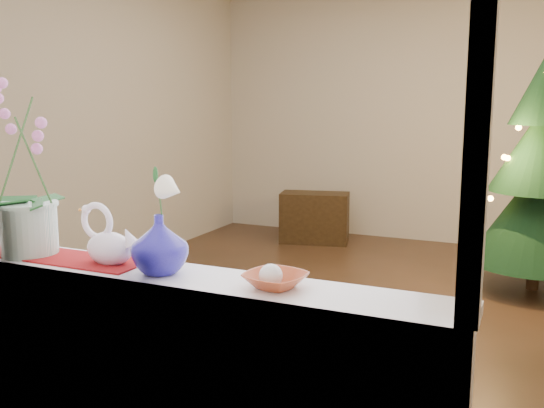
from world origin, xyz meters
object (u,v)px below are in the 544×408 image
(amber_dish, at_px, (275,281))
(xmas_tree, at_px, (541,172))
(swan, at_px, (109,236))
(side_table, at_px, (315,218))
(blue_vase, at_px, (159,240))
(paperweight, at_px, (271,276))
(orchid_pot, at_px, (25,168))

(amber_dish, relative_size, xmas_tree, 0.08)
(swan, bearing_deg, side_table, 86.38)
(amber_dish, relative_size, side_table, 0.22)
(swan, xyz_separation_m, xmas_tree, (1.36, 3.47, -0.08))
(blue_vase, bearing_deg, paperweight, 1.12)
(orchid_pot, relative_size, swan, 2.70)
(orchid_pot, xyz_separation_m, paperweight, (1.00, 0.00, -0.29))
(orchid_pot, bearing_deg, side_table, 95.97)
(orchid_pot, xyz_separation_m, swan, (0.36, 0.01, -0.22))
(side_table, bearing_deg, amber_dish, -84.41)
(paperweight, height_order, xmas_tree, xmas_tree)
(amber_dish, bearing_deg, blue_vase, -177.88)
(orchid_pot, bearing_deg, xmas_tree, 63.71)
(blue_vase, relative_size, paperweight, 3.06)
(blue_vase, relative_size, side_table, 0.32)
(paperweight, bearing_deg, side_table, 108.53)
(orchid_pot, distance_m, xmas_tree, 3.90)
(swan, xyz_separation_m, side_table, (-0.82, 4.31, -0.76))
(swan, distance_m, blue_vase, 0.23)
(orchid_pot, bearing_deg, amber_dish, 0.43)
(swan, relative_size, amber_dish, 1.53)
(amber_dish, distance_m, side_table, 4.60)
(blue_vase, xyz_separation_m, paperweight, (0.40, 0.01, -0.08))
(blue_vase, xyz_separation_m, xmas_tree, (1.13, 3.50, -0.09))
(side_table, bearing_deg, blue_vase, -89.56)
(xmas_tree, bearing_deg, blue_vase, -107.94)
(paperweight, xyz_separation_m, amber_dish, (0.01, 0.01, -0.02))
(orchid_pot, xyz_separation_m, side_table, (-0.45, 4.32, -0.98))
(amber_dish, height_order, xmas_tree, xmas_tree)
(orchid_pot, bearing_deg, blue_vase, -0.76)
(swan, bearing_deg, orchid_pot, 167.71)
(xmas_tree, xyz_separation_m, side_table, (-2.17, 0.83, -0.68))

